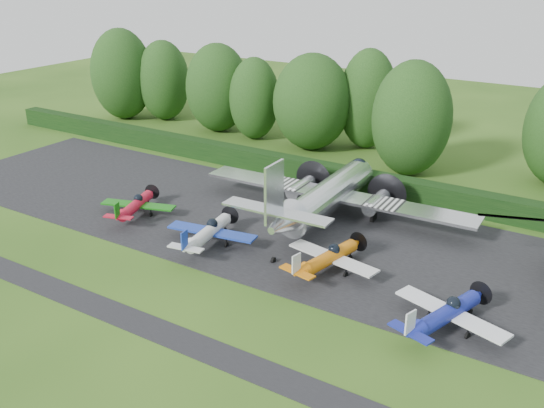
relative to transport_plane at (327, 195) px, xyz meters
The scene contains 16 objects.
ground 13.72m from the transport_plane, 97.08° to the right, with size 160.00×160.00×0.00m, color #2A4C15.
apron 4.39m from the transport_plane, 115.83° to the right, with size 70.00×18.00×0.01m, color black.
taxiway_verge 19.64m from the transport_plane, 94.91° to the right, with size 70.00×2.00×0.00m, color black.
hedgerow 8.02m from the transport_plane, 102.48° to the left, with size 90.00×1.60×2.00m, color black.
transport_plane is the anchor object (origin of this frame).
light_plane_red 15.82m from the transport_plane, 150.52° to the right, with size 6.36×6.69×2.44m.
light_plane_white 10.43m from the transport_plane, 120.15° to the right, with size 7.04×7.40×2.71m.
light_plane_orange 9.03m from the transport_plane, 61.90° to the right, with size 6.92×7.28×2.66m.
light_plane_blue 16.93m from the transport_plane, 38.80° to the right, with size 7.11×7.48×2.73m.
tree_1 38.06m from the transport_plane, 151.22° to the left, with size 6.68×6.68×10.31m.
tree_2 24.99m from the transport_plane, 137.14° to the left, with size 5.88×5.88×9.57m.
tree_4 14.93m from the transport_plane, 83.51° to the left, with size 7.70×7.70×11.27m.
tree_5 29.79m from the transport_plane, 143.86° to the left, with size 7.74×7.74×10.68m.
tree_6 20.19m from the transport_plane, 122.12° to the left, with size 8.62×8.62×10.62m.
tree_7 21.50m from the transport_plane, 105.22° to the left, with size 6.39×6.39×11.08m.
tree_9 41.59m from the transport_plane, 157.43° to the left, with size 7.99×7.99×11.74m.
Camera 1 is at (22.06, -27.74, 20.21)m, focal length 40.00 mm.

